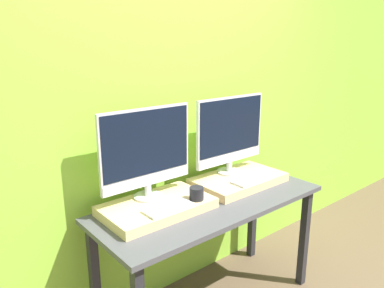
{
  "coord_description": "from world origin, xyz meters",
  "views": [
    {
      "loc": [
        -1.45,
        -1.26,
        1.72
      ],
      "look_at": [
        0.0,
        0.48,
        1.09
      ],
      "focal_mm": 35.0,
      "sensor_mm": 36.0,
      "label": 1
    }
  ],
  "objects": [
    {
      "name": "monitor_left",
      "position": [
        -0.34,
        0.48,
        1.11
      ],
      "size": [
        0.59,
        0.17,
        0.54
      ],
      "color": "silver",
      "rests_on": "wooden_riser_left"
    },
    {
      "name": "wooden_riser_right",
      "position": [
        0.34,
        0.39,
        0.79
      ],
      "size": [
        0.63,
        0.38,
        0.06
      ],
      "color": "#D6B77F",
      "rests_on": "workbench"
    },
    {
      "name": "wall_back",
      "position": [
        0.0,
        0.67,
        1.3
      ],
      "size": [
        8.0,
        0.04,
        2.6
      ],
      "color": "#8CC638",
      "rests_on": "ground_plane"
    },
    {
      "name": "keyboard_right",
      "position": [
        0.34,
        0.27,
        0.83
      ],
      "size": [
        0.29,
        0.12,
        0.01
      ],
      "color": "silver",
      "rests_on": "wooden_riser_right"
    },
    {
      "name": "keyboard_left",
      "position": [
        -0.34,
        0.27,
        0.83
      ],
      "size": [
        0.29,
        0.12,
        0.01
      ],
      "color": "silver",
      "rests_on": "wooden_riser_left"
    },
    {
      "name": "monitor_right",
      "position": [
        0.34,
        0.48,
        1.11
      ],
      "size": [
        0.59,
        0.17,
        0.54
      ],
      "color": "silver",
      "rests_on": "wooden_riser_right"
    },
    {
      "name": "workbench",
      "position": [
        0.0,
        0.3,
        0.67
      ],
      "size": [
        1.49,
        0.6,
        0.76
      ],
      "color": "#47474C",
      "rests_on": "ground_plane"
    },
    {
      "name": "mug",
      "position": [
        -0.14,
        0.27,
        0.86
      ],
      "size": [
        0.08,
        0.08,
        0.08
      ],
      "color": "black",
      "rests_on": "wooden_riser_left"
    },
    {
      "name": "wooden_riser_left",
      "position": [
        -0.34,
        0.39,
        0.79
      ],
      "size": [
        0.63,
        0.38,
        0.06
      ],
      "color": "#D6B77F",
      "rests_on": "workbench"
    }
  ]
}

